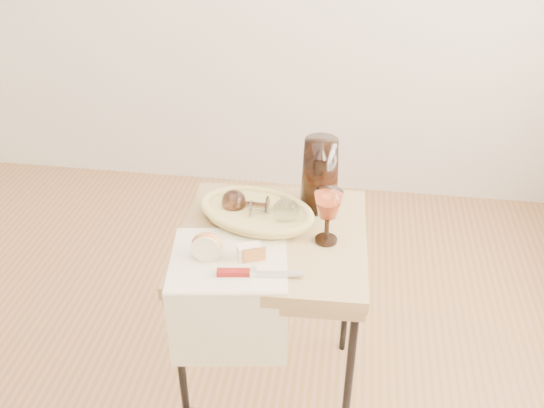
% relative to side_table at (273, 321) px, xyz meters
% --- Properties ---
extents(side_table, '(0.57, 0.57, 0.70)m').
position_rel_side_table_xyz_m(side_table, '(0.00, 0.00, 0.00)').
color(side_table, brown).
rests_on(side_table, floor).
extents(tea_towel, '(0.37, 0.34, 0.01)m').
position_rel_side_table_xyz_m(tea_towel, '(-0.11, -0.14, 0.35)').
color(tea_towel, white).
rests_on(tea_towel, side_table).
extents(bread_basket, '(0.37, 0.30, 0.04)m').
position_rel_side_table_xyz_m(bread_basket, '(-0.06, 0.07, 0.37)').
color(bread_basket, '#AF9245').
rests_on(bread_basket, side_table).
extents(goblet_lying_a, '(0.13, 0.08, 0.08)m').
position_rel_side_table_xyz_m(goblet_lying_a, '(-0.09, 0.08, 0.40)').
color(goblet_lying_a, '#4D2D23').
rests_on(goblet_lying_a, bread_basket).
extents(goblet_lying_b, '(0.13, 0.09, 0.08)m').
position_rel_side_table_xyz_m(goblet_lying_b, '(-0.01, 0.05, 0.40)').
color(goblet_lying_b, white).
rests_on(goblet_lying_b, bread_basket).
extents(pitcher, '(0.17, 0.25, 0.27)m').
position_rel_side_table_xyz_m(pitcher, '(0.12, 0.17, 0.47)').
color(pitcher, black).
rests_on(pitcher, side_table).
extents(wine_goblet, '(0.10, 0.10, 0.17)m').
position_rel_side_table_xyz_m(wine_goblet, '(0.16, -0.01, 0.44)').
color(wine_goblet, white).
rests_on(wine_goblet, side_table).
extents(apple_half, '(0.09, 0.05, 0.08)m').
position_rel_side_table_xyz_m(apple_half, '(-0.16, -0.14, 0.40)').
color(apple_half, red).
rests_on(apple_half, tea_towel).
extents(apple_wedge, '(0.07, 0.06, 0.04)m').
position_rel_side_table_xyz_m(apple_wedge, '(-0.05, -0.13, 0.38)').
color(apple_wedge, '#FFEABA').
rests_on(apple_wedge, tea_towel).
extents(table_knife, '(0.23, 0.05, 0.02)m').
position_rel_side_table_xyz_m(table_knife, '(-0.02, -0.20, 0.37)').
color(table_knife, silver).
rests_on(table_knife, tea_towel).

